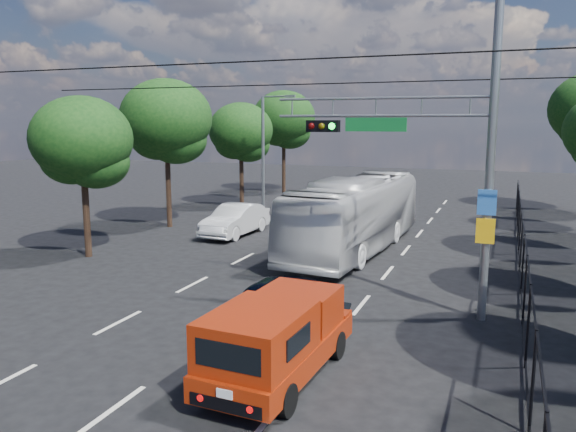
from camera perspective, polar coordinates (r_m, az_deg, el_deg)
The scene contains 14 objects.
ground at distance 12.17m, azimuth -17.36°, elevation -18.22°, with size 120.00×120.00×0.00m, color black.
lane_markings at distance 24.00m, azimuth 3.98°, elevation -3.90°, with size 6.12×38.00×0.01m.
signal_mast at distance 16.36m, azimuth 15.72°, elevation 8.02°, with size 6.43×0.39×9.50m.
streetlight_left at distance 33.11m, azimuth -2.28°, elevation 6.72°, with size 2.09×0.22×7.08m.
utility_wires at distance 18.54m, azimuth -0.71°, elevation 14.67°, with size 22.00×5.04×0.74m.
fence_right at distance 20.96m, azimuth 22.70°, elevation -3.73°, with size 0.06×34.03×2.00m.
tree_left_b at distance 24.42m, azimuth -20.10°, elevation 6.65°, with size 4.08×4.08×6.63m.
tree_left_c at distance 30.34m, azimuth -12.21°, elevation 9.00°, with size 4.80×4.80×7.80m.
tree_left_d at distance 37.10m, azimuth -4.76°, elevation 8.21°, with size 4.20×4.20×6.83m.
tree_left_e at distance 44.49m, azimuth -0.41°, elevation 9.51°, with size 4.92×4.92×7.99m.
red_pickup at distance 12.47m, azimuth -0.99°, elevation -12.10°, with size 2.03×5.03×1.84m.
navy_hatchback at distance 15.05m, azimuth -1.99°, elevation -9.29°, with size 1.71×4.24×1.45m, color black.
white_bus at distance 24.59m, azimuth 6.87°, elevation 0.18°, with size 2.69×11.49×3.20m, color silver.
white_van at distance 27.97m, azimuth -5.37°, elevation -0.39°, with size 1.62×4.64×1.53m, color silver.
Camera 1 is at (6.95, -8.28, 5.59)m, focal length 35.00 mm.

